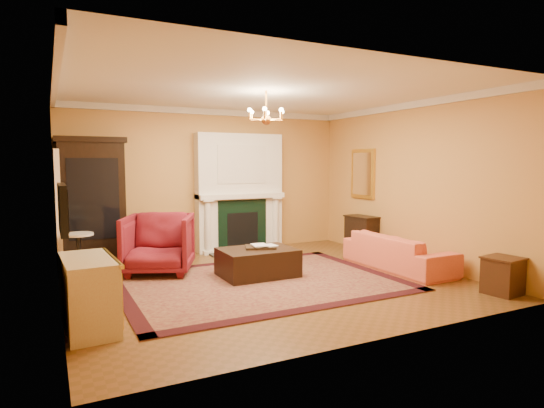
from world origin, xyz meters
TOP-DOWN VIEW (x-y plane):
  - floor at (0.00, 0.00)m, footprint 6.00×5.50m
  - ceiling at (0.00, 0.00)m, footprint 6.00×5.50m
  - wall_back at (0.00, 2.76)m, footprint 6.00×0.02m
  - wall_front at (0.00, -2.76)m, footprint 6.00×0.02m
  - wall_left at (-3.01, 0.00)m, footprint 0.02×5.50m
  - wall_right at (3.01, 0.00)m, footprint 0.02×5.50m
  - fireplace at (0.60, 2.57)m, footprint 1.90×0.70m
  - crown_molding at (0.00, 0.96)m, footprint 6.00×5.50m
  - doorway at (-2.95, 1.70)m, footprint 0.08×1.05m
  - tv_panel at (-2.95, -0.60)m, footprint 0.09×0.95m
  - gilt_mirror at (2.97, 1.40)m, footprint 0.06×0.76m
  - chandelier at (-0.00, 0.00)m, footprint 0.63×0.55m
  - oriental_rug at (-0.17, -0.07)m, footprint 4.29×3.23m
  - china_cabinet at (-2.37, 2.49)m, footprint 1.14×0.54m
  - wingback_armchair at (-1.44, 1.22)m, footprint 1.40×1.37m
  - pedestal_table at (-2.70, 1.09)m, footprint 0.45×0.45m
  - commode at (-2.73, -1.03)m, footprint 0.59×1.13m
  - coral_sofa at (2.43, -0.34)m, footprint 0.65×2.14m
  - end_table at (2.72, -2.20)m, footprint 0.50×0.50m
  - console_table at (2.78, 1.16)m, footprint 0.45×0.70m
  - leather_ottoman at (-0.03, 0.28)m, footprint 1.21×0.88m
  - ottoman_tray at (0.05, 0.33)m, footprint 0.60×0.54m
  - book_a at (-0.09, 0.32)m, footprint 0.24×0.06m
  - book_b at (0.10, 0.25)m, footprint 0.19×0.03m
  - topiary_left at (-0.00, 2.53)m, footprint 0.18×0.18m
  - topiary_right at (1.15, 2.53)m, footprint 0.16×0.16m

SIDE VIEW (x-z plane):
  - floor at x=0.00m, z-range -0.02..0.00m
  - oriental_rug at x=-0.17m, z-range 0.00..0.02m
  - leather_ottoman at x=-0.03m, z-range 0.02..0.47m
  - end_table at x=2.72m, z-range 0.00..0.51m
  - console_table at x=2.78m, z-range 0.00..0.74m
  - commode at x=-2.73m, z-range 0.00..0.82m
  - coral_sofa at x=2.43m, z-range 0.00..0.83m
  - pedestal_table at x=-2.70m, z-range 0.06..0.86m
  - ottoman_tray at x=0.05m, z-range 0.47..0.50m
  - wingback_armchair at x=-1.44m, z-range 0.00..1.12m
  - book_b at x=0.10m, z-range 0.50..0.76m
  - book_a at x=-0.09m, z-range 0.50..0.82m
  - doorway at x=-2.95m, z-range 0.00..2.10m
  - china_cabinet at x=-2.37m, z-range 0.00..2.25m
  - fireplace at x=0.60m, z-range -0.06..2.44m
  - tv_panel at x=-2.95m, z-range 1.06..1.64m
  - topiary_right at x=1.15m, z-range 1.25..1.68m
  - topiary_left at x=0.00m, z-range 1.25..1.72m
  - wall_back at x=0.00m, z-range 0.00..3.00m
  - wall_front at x=0.00m, z-range 0.00..3.00m
  - wall_left at x=-3.01m, z-range 0.00..3.00m
  - wall_right at x=3.01m, z-range 0.00..3.00m
  - gilt_mirror at x=2.97m, z-range 1.12..2.17m
  - chandelier at x=0.00m, z-range 2.34..2.87m
  - crown_molding at x=0.00m, z-range 2.88..3.00m
  - ceiling at x=0.00m, z-range 3.00..3.02m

